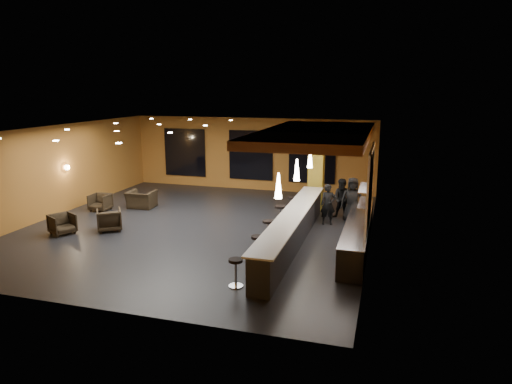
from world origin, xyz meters
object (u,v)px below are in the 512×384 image
(staff_b, at_px, (342,199))
(armchair_d, at_px, (141,199))
(bar_stool_2, at_px, (268,228))
(bar_stool_3, at_px, (280,213))
(armchair_c, at_px, (100,202))
(column, at_px, (316,167))
(armchair_b, at_px, (109,220))
(bar_stool_4, at_px, (292,203))
(pendant_1, at_px, (297,170))
(prep_counter, at_px, (358,233))
(staff_a, at_px, (328,205))
(bar_counter, at_px, (293,230))
(pendant_2, at_px, (310,158))
(armchair_a, at_px, (62,224))
(pendant_0, at_px, (278,186))
(bar_stool_0, at_px, (236,269))
(staff_c, at_px, (352,200))

(staff_b, bearing_deg, armchair_d, -166.50)
(bar_stool_2, xyz_separation_m, bar_stool_3, (0.01, 1.64, 0.05))
(armchair_c, bearing_deg, staff_b, 7.32)
(column, relative_size, armchair_b, 4.20)
(bar_stool_3, distance_m, bar_stool_4, 1.78)
(pendant_1, distance_m, staff_b, 3.57)
(pendant_1, bearing_deg, armchair_c, 170.49)
(prep_counter, xyz_separation_m, armchair_d, (-9.02, 2.28, -0.07))
(staff_a, height_order, armchair_d, staff_a)
(bar_counter, distance_m, pendant_2, 3.52)
(pendant_1, bearing_deg, bar_stool_3, 124.11)
(armchair_a, bearing_deg, staff_a, -39.12)
(pendant_2, height_order, bar_stool_3, pendant_2)
(armchair_b, relative_size, armchair_c, 1.09)
(staff_b, relative_size, bar_stool_4, 2.14)
(bar_counter, height_order, bar_stool_3, bar_counter)
(armchair_c, bearing_deg, column, 15.83)
(armchair_d, bearing_deg, armchair_b, 96.12)
(bar_counter, relative_size, armchair_b, 9.61)
(column, height_order, bar_stool_3, column)
(staff_a, distance_m, armchair_d, 7.80)
(bar_stool_4, bearing_deg, bar_stool_2, -91.38)
(column, xyz_separation_m, armchair_c, (-8.40, -2.69, -1.40))
(bar_stool_2, bearing_deg, armchair_d, 156.45)
(armchair_d, xyz_separation_m, bar_stool_4, (6.26, 0.72, 0.11))
(armchair_c, bearing_deg, pendant_1, -11.46)
(bar_stool_3, relative_size, bar_stool_4, 1.10)
(column, bearing_deg, pendant_1, -90.00)
(pendant_0, bearing_deg, pendant_2, 90.00)
(prep_counter, xyz_separation_m, column, (-2.00, 4.10, 1.32))
(staff_a, bearing_deg, bar_stool_0, -118.70)
(pendant_0, distance_m, staff_b, 5.82)
(prep_counter, height_order, bar_stool_0, prep_counter)
(armchair_d, xyz_separation_m, bar_stool_0, (6.29, -6.25, 0.12))
(pendant_2, bearing_deg, bar_stool_3, -122.90)
(staff_b, xyz_separation_m, bar_stool_3, (-2.03, -1.75, -0.26))
(staff_a, bearing_deg, armchair_d, 163.78)
(column, relative_size, bar_stool_2, 4.87)
(column, height_order, bar_stool_0, column)
(pendant_0, xyz_separation_m, bar_stool_2, (-0.84, 2.08, -1.89))
(column, height_order, pendant_1, column)
(pendant_2, xyz_separation_m, staff_a, (0.78, -0.42, -1.60))
(bar_stool_3, bearing_deg, staff_c, 28.00)
(staff_c, bearing_deg, armchair_d, 174.90)
(bar_stool_4, bearing_deg, staff_c, -11.68)
(bar_counter, xyz_separation_m, prep_counter, (2.00, 0.50, -0.07))
(column, height_order, bar_stool_4, column)
(column, xyz_separation_m, staff_b, (1.20, -1.13, -0.97))
(prep_counter, bearing_deg, armchair_a, -170.77)
(armchair_b, height_order, bar_stool_0, armchair_b)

